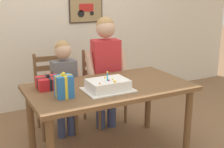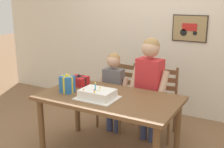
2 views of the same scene
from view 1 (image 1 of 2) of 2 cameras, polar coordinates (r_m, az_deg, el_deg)
back_wall at (r=4.35m, az=-10.67°, el=10.95°), size 6.40×0.11×2.60m
dining_table at (r=2.95m, az=-0.48°, el=-3.97°), size 1.56×0.87×0.74m
birthday_cake at (r=2.77m, az=-0.77°, el=-2.16°), size 0.44×0.34×0.19m
gift_box_red_large at (r=2.62m, az=-9.04°, el=-2.32°), size 0.15×0.13×0.23m
gift_box_beside_cake at (r=2.89m, az=-11.92°, el=-1.63°), size 0.21×0.19×0.14m
chair_left at (r=3.61m, az=-10.73°, el=-3.54°), size 0.46×0.46×0.92m
chair_right at (r=3.82m, az=-1.73°, el=-2.18°), size 0.46×0.46×0.92m
child_older at (r=3.51m, az=-1.17°, el=2.17°), size 0.51×0.30×1.34m
child_younger at (r=3.36m, az=-8.99°, el=-1.13°), size 0.41×0.24×1.11m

